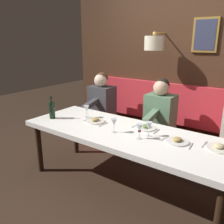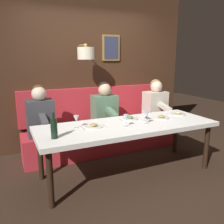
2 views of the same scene
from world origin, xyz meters
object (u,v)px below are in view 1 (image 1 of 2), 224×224
(wine_glass_3, at_px, (87,109))
(wine_glass_2, at_px, (140,128))
(wine_glass_1, at_px, (149,126))
(diner_near, at_px, (160,108))
(dining_table, at_px, (125,136))
(wine_glass_0, at_px, (114,123))
(wine_bottle, at_px, (52,110))
(diner_middle, at_px, (102,98))

(wine_glass_3, bearing_deg, wine_glass_2, -102.99)
(wine_glass_2, distance_m, wine_glass_3, 0.96)
(wine_glass_1, bearing_deg, diner_near, 16.95)
(wine_glass_2, bearing_deg, wine_glass_3, 77.01)
(dining_table, height_order, wine_glass_2, wine_glass_2)
(dining_table, relative_size, wine_glass_0, 15.16)
(wine_glass_0, distance_m, wine_bottle, 0.96)
(wine_glass_2, bearing_deg, dining_table, 69.76)
(wine_glass_2, relative_size, wine_glass_3, 1.00)
(diner_middle, distance_m, wine_glass_1, 1.58)
(diner_near, xyz_separation_m, wine_bottle, (-1.05, 1.07, 0.04))
(wine_bottle, bearing_deg, diner_middle, -0.17)
(diner_middle, bearing_deg, dining_table, -130.46)
(diner_middle, relative_size, wine_bottle, 2.64)
(dining_table, bearing_deg, wine_glass_1, -84.41)
(wine_glass_0, bearing_deg, diner_near, -6.48)
(dining_table, height_order, diner_near, diner_near)
(diner_middle, height_order, wine_bottle, diner_middle)
(diner_near, xyz_separation_m, wine_glass_1, (-0.85, -0.26, 0.04))
(diner_near, xyz_separation_m, diner_middle, (0.00, 1.06, 0.00))
(wine_bottle, bearing_deg, dining_table, -80.54)
(diner_middle, height_order, wine_glass_0, diner_middle)
(dining_table, bearing_deg, wine_bottle, 99.46)
(diner_near, relative_size, wine_glass_0, 4.82)
(wine_glass_1, bearing_deg, wine_bottle, 98.63)
(wine_glass_1, xyz_separation_m, wine_glass_3, (0.10, 0.98, 0.00))
(diner_middle, bearing_deg, wine_glass_1, -122.81)
(wine_glass_1, xyz_separation_m, wine_bottle, (-0.20, 1.33, -0.00))
(wine_glass_2, bearing_deg, wine_bottle, 93.74)
(wine_glass_0, bearing_deg, wine_glass_3, 69.75)
(dining_table, bearing_deg, wine_glass_0, 140.40)
(wine_glass_2, bearing_deg, wine_glass_0, 91.67)
(wine_bottle, bearing_deg, diner_near, -45.33)
(wine_glass_1, bearing_deg, diner_middle, 57.19)
(diner_near, relative_size, wine_glass_2, 4.82)
(dining_table, relative_size, wine_glass_2, 15.16)
(wine_glass_1, height_order, wine_glass_3, same)
(wine_glass_3, bearing_deg, diner_near, -43.60)
(wine_glass_2, bearing_deg, diner_near, 12.35)
(wine_glass_1, distance_m, wine_bottle, 1.34)
(wine_glass_1, height_order, wine_glass_2, same)
(diner_middle, bearing_deg, wine_glass_0, -135.84)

